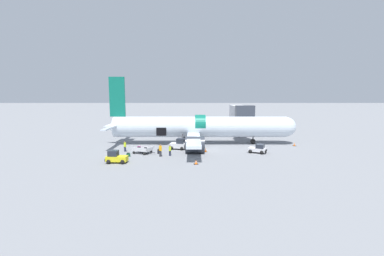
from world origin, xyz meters
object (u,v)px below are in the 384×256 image
Objects in this scene: baggage_cart_loading at (143,150)px; suitcase_on_tarmac_upright at (159,152)px; ground_crew_driver at (161,150)px; baggage_tug_rear at (258,149)px; baggage_tug_lead at (179,144)px; baggage_tug_mid at (116,158)px; airplane at (198,127)px; ground_crew_loader_b at (125,146)px; ground_crew_loader_a at (170,150)px; suitcase_on_tarmac_spare at (128,155)px.

baggage_cart_loading is 2.42m from suitcase_on_tarmac_upright.
ground_crew_driver is (2.86, -2.04, 0.45)m from baggage_cart_loading.
baggage_tug_rear is 3.88× the size of suitcase_on_tarmac_upright.
baggage_tug_lead is 11.48m from baggage_tug_mid.
airplane reaches higher than ground_crew_loader_b.
airplane is at bearing 65.13° from ground_crew_loader_a.
ground_crew_loader_b is 5.64m from suitcase_on_tarmac_upright.
baggage_cart_loading is at bearing -179.03° from baggage_tug_rear.
ground_crew_loader_a is at bearing -114.87° from airplane.
ground_crew_loader_b is at bearing -151.18° from airplane.
baggage_tug_rear is (12.13, -2.75, -0.16)m from baggage_tug_lead.
ground_crew_loader_a reaches higher than suitcase_on_tarmac_spare.
baggage_tug_mid is (-7.68, -8.54, -0.07)m from baggage_tug_lead.
ground_crew_loader_a is at bearing 19.20° from ground_crew_driver.
ground_crew_loader_b is at bearing 158.48° from baggage_cart_loading.
baggage_tug_rear is at bearing 16.29° from baggage_tug_mid.
airplane is 11.93× the size of baggage_tug_lead.
ground_crew_driver is (-5.51, -9.50, -2.07)m from airplane.
airplane reaches higher than ground_crew_loader_a.
baggage_tug_mid reaches higher than suitcase_on_tarmac_spare.
ground_crew_loader_b is (-0.57, 6.68, 0.16)m from baggage_tug_mid.
baggage_tug_rear is 20.41m from ground_crew_loader_b.
suitcase_on_tarmac_upright is at bearing -15.84° from ground_crew_loader_b.
suitcase_on_tarmac_spare is (-5.89, -0.55, -0.59)m from ground_crew_loader_a.
ground_crew_loader_b is at bearing 164.16° from suitcase_on_tarmac_upright.
baggage_tug_lead is 0.79× the size of baggage_cart_loading.
suitcase_on_tarmac_upright is at bearing -130.01° from baggage_tug_lead.
baggage_cart_loading is (-8.38, -7.46, -2.52)m from airplane.
baggage_cart_loading is at bearing 144.50° from ground_crew_driver.
ground_crew_driver reaches higher than baggage_tug_mid.
baggage_tug_rear is 4.98× the size of suitcase_on_tarmac_spare.
ground_crew_loader_a is at bearing 5.30° from suitcase_on_tarmac_spare.
ground_crew_loader_b is (-20.39, 0.89, 0.25)m from baggage_tug_rear.
baggage_tug_rear is 17.37m from baggage_cart_loading.
baggage_tug_rear is 0.82× the size of baggage_cart_loading.
baggage_tug_lead is 5.62m from ground_crew_driver.
baggage_cart_loading is at bearing 171.80° from suitcase_on_tarmac_upright.
baggage_tug_lead is 3.74× the size of suitcase_on_tarmac_upright.
airplane is 21.97× the size of ground_crew_loader_a.
airplane is at bearing 52.51° from suitcase_on_tarmac_upright.
baggage_tug_mid is at bearing -133.20° from suitcase_on_tarmac_upright.
ground_crew_loader_a is 0.87× the size of ground_crew_driver.
airplane is 21.45× the size of ground_crew_loader_b.
suitcase_on_tarmac_upright is (5.41, -1.53, -0.51)m from ground_crew_loader_b.
baggage_cart_loading is 3.26m from ground_crew_loader_b.
airplane reaches higher than suitcase_on_tarmac_upright.
ground_crew_driver is 4.62m from suitcase_on_tarmac_spare.
baggage_tug_mid reaches higher than suitcase_on_tarmac_upright.
baggage_tug_lead is 6.06m from baggage_cart_loading.
ground_crew_loader_b is at bearing 151.20° from ground_crew_driver.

